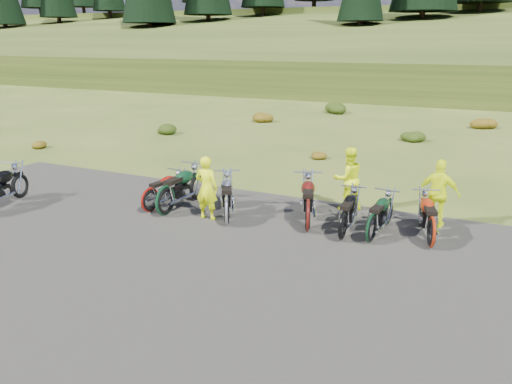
% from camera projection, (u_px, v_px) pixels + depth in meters
% --- Properties ---
extents(ground, '(300.00, 300.00, 0.00)m').
position_uv_depth(ground, '(211.00, 241.00, 11.86)').
color(ground, '#3A4C19').
rests_on(ground, ground).
extents(gravel_pad, '(20.00, 12.00, 0.04)m').
position_uv_depth(gravel_pad, '(161.00, 275.00, 10.13)').
color(gravel_pad, black).
rests_on(gravel_pad, ground).
extents(hill_slope, '(300.00, 45.97, 9.37)m').
position_uv_depth(hill_slope, '(437.00, 83.00, 55.20)').
color(hill_slope, '#283812').
rests_on(hill_slope, ground).
extents(hill_plateau, '(300.00, 90.00, 9.17)m').
position_uv_depth(hill_plateau, '(467.00, 62.00, 107.20)').
color(hill_plateau, '#283812').
rests_on(hill_plateau, ground).
extents(shrub_0, '(0.77, 0.77, 0.45)m').
position_uv_depth(shrub_0, '(41.00, 143.00, 21.84)').
color(shrub_0, brown).
rests_on(shrub_0, ground).
extents(shrub_1, '(1.03, 1.03, 0.61)m').
position_uv_depth(shrub_1, '(166.00, 128.00, 25.24)').
color(shrub_1, black).
rests_on(shrub_1, ground).
extents(shrub_2, '(1.30, 1.30, 0.77)m').
position_uv_depth(shrub_2, '(261.00, 116.00, 28.64)').
color(shrub_2, brown).
rests_on(shrub_2, ground).
extents(shrub_3, '(1.56, 1.56, 0.92)m').
position_uv_depth(shrub_3, '(336.00, 106.00, 32.04)').
color(shrub_3, black).
rests_on(shrub_3, ground).
extents(shrub_4, '(0.77, 0.77, 0.45)m').
position_uv_depth(shrub_4, '(317.00, 153.00, 19.93)').
color(shrub_4, brown).
rests_on(shrub_4, ground).
extents(shrub_5, '(1.03, 1.03, 0.61)m').
position_uv_depth(shrub_5, '(412.00, 135.00, 23.33)').
color(shrub_5, black).
rests_on(shrub_5, ground).
extents(shrub_6, '(1.30, 1.30, 0.77)m').
position_uv_depth(shrub_6, '(483.00, 121.00, 26.73)').
color(shrub_6, brown).
rests_on(shrub_6, ground).
extents(motorcycle_1, '(0.90, 1.98, 1.00)m').
position_uv_depth(motorcycle_1, '(151.00, 212.00, 13.79)').
color(motorcycle_1, maroon).
rests_on(motorcycle_1, ground).
extents(motorcycle_2, '(0.86, 2.36, 1.22)m').
position_uv_depth(motorcycle_2, '(166.00, 216.00, 13.51)').
color(motorcycle_2, black).
rests_on(motorcycle_2, ground).
extents(motorcycle_3, '(1.65, 2.29, 1.15)m').
position_uv_depth(motorcycle_3, '(227.00, 225.00, 12.84)').
color(motorcycle_3, '#BAB9BF').
rests_on(motorcycle_3, ground).
extents(motorcycle_4, '(1.50, 2.44, 1.21)m').
position_uv_depth(motorcycle_4, '(307.00, 232.00, 12.40)').
color(motorcycle_4, '#4B100C').
rests_on(motorcycle_4, ground).
extents(motorcycle_5, '(0.78, 2.04, 1.05)m').
position_uv_depth(motorcycle_5, '(342.00, 241.00, 11.86)').
color(motorcycle_5, black).
rests_on(motorcycle_5, ground).
extents(motorcycle_6, '(1.21, 2.15, 1.07)m').
position_uv_depth(motorcycle_6, '(430.00, 248.00, 11.44)').
color(motorcycle_6, maroon).
rests_on(motorcycle_6, ground).
extents(motorcycle_7, '(0.85, 2.02, 1.03)m').
position_uv_depth(motorcycle_7, '(370.00, 243.00, 11.71)').
color(motorcycle_7, black).
rests_on(motorcycle_7, ground).
extents(person_middle, '(0.63, 0.42, 1.70)m').
position_uv_depth(person_middle, '(207.00, 189.00, 12.99)').
color(person_middle, '#D2E50C').
rests_on(person_middle, ground).
extents(person_right_a, '(1.08, 1.05, 1.76)m').
position_uv_depth(person_right_a, '(348.00, 180.00, 13.75)').
color(person_right_a, '#D2E50C').
rests_on(person_right_a, ground).
extents(person_right_b, '(1.05, 0.51, 1.74)m').
position_uv_depth(person_right_b, '(439.00, 195.00, 12.45)').
color(person_right_b, '#D2E50C').
rests_on(person_right_b, ground).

